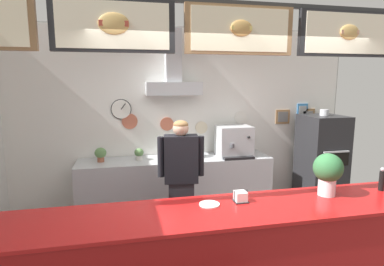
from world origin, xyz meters
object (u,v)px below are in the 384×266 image
(espresso_machine, at_px, (234,141))
(potted_rosemary, at_px, (166,151))
(condiment_plate, at_px, (209,204))
(potted_basil, at_px, (101,154))
(potted_thyme, at_px, (139,154))
(napkin_holder, at_px, (240,197))
(basil_vase, at_px, (328,172))
(pizza_oven, at_px, (321,162))
(shop_worker, at_px, (181,181))
(potted_sage, at_px, (195,148))
(pepper_grinder, at_px, (382,179))

(espresso_machine, relative_size, potted_rosemary, 2.63)
(condiment_plate, bearing_deg, potted_basil, 116.42)
(potted_thyme, distance_m, napkin_holder, 2.28)
(condiment_plate, distance_m, basil_vase, 1.20)
(potted_thyme, bearing_deg, espresso_machine, -1.62)
(pizza_oven, distance_m, condiment_plate, 3.14)
(pizza_oven, relative_size, shop_worker, 1.00)
(pizza_oven, height_order, napkin_holder, pizza_oven)
(espresso_machine, xyz_separation_m, potted_sage, (-0.63, 0.05, -0.09))
(shop_worker, relative_size, pepper_grinder, 6.77)
(espresso_machine, relative_size, pepper_grinder, 2.21)
(pepper_grinder, bearing_deg, potted_thyme, 137.18)
(shop_worker, distance_m, potted_sage, 1.15)
(potted_rosemary, height_order, basil_vase, basil_vase)
(pizza_oven, relative_size, pepper_grinder, 6.80)
(condiment_plate, relative_size, napkin_holder, 1.41)
(shop_worker, bearing_deg, espresso_machine, -129.12)
(pizza_oven, height_order, shop_worker, pizza_oven)
(condiment_plate, xyz_separation_m, basil_vase, (1.18, -0.00, 0.23))
(potted_basil, relative_size, basil_vase, 0.52)
(potted_basil, bearing_deg, pizza_oven, -3.64)
(condiment_plate, bearing_deg, basil_vase, -0.15)
(shop_worker, distance_m, condiment_plate, 1.10)
(potted_basil, distance_m, potted_sage, 1.42)
(pepper_grinder, bearing_deg, napkin_holder, 179.26)
(pepper_grinder, distance_m, basil_vase, 0.64)
(shop_worker, bearing_deg, potted_thyme, -59.88)
(potted_sage, distance_m, potted_rosemary, 0.45)
(espresso_machine, distance_m, potted_sage, 0.64)
(potted_sage, bearing_deg, potted_rosemary, -179.28)
(pepper_grinder, bearing_deg, potted_sage, 124.03)
(potted_sage, bearing_deg, napkin_holder, -91.37)
(condiment_plate, height_order, basil_vase, basil_vase)
(pepper_grinder, height_order, basil_vase, basil_vase)
(potted_rosemary, xyz_separation_m, pepper_grinder, (1.91, -2.15, 0.09))
(potted_sage, xyz_separation_m, potted_rosemary, (-0.45, -0.01, -0.03))
(potted_rosemary, height_order, condiment_plate, potted_rosemary)
(potted_sage, bearing_deg, basil_vase, -68.96)
(pizza_oven, height_order, pepper_grinder, pizza_oven)
(potted_rosemary, distance_m, basil_vase, 2.51)
(basil_vase, bearing_deg, potted_rosemary, 120.83)
(potted_sage, height_order, basil_vase, basil_vase)
(espresso_machine, relative_size, condiment_plate, 2.90)
(shop_worker, height_order, potted_sage, shop_worker)
(pepper_grinder, bearing_deg, pizza_oven, 71.34)
(potted_rosemary, xyz_separation_m, condiment_plate, (0.10, -2.14, -0.02))
(potted_thyme, bearing_deg, potted_rosemary, 0.04)
(espresso_machine, bearing_deg, potted_thyme, 178.38)
(potted_sage, bearing_deg, pepper_grinder, -55.97)
(potted_basil, bearing_deg, potted_thyme, -1.84)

